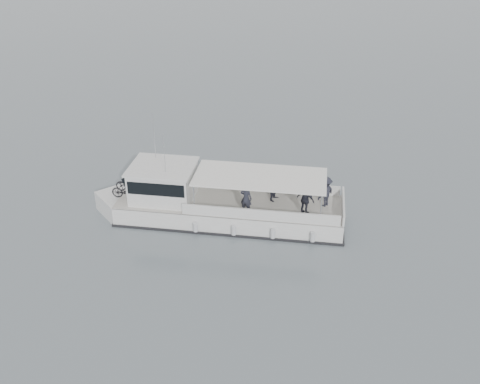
{
  "coord_description": "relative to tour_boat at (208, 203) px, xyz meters",
  "views": [
    {
      "loc": [
        -3.31,
        -21.69,
        14.07
      ],
      "look_at": [
        -4.36,
        0.96,
        1.6
      ],
      "focal_mm": 40.0,
      "sensor_mm": 36.0,
      "label": 1
    }
  ],
  "objects": [
    {
      "name": "tour_boat",
      "position": [
        0.0,
        0.0,
        0.0
      ],
      "size": [
        12.7,
        4.28,
        5.28
      ],
      "rotation": [
        0.0,
        0.0,
        -0.11
      ],
      "color": "white",
      "rests_on": "ground"
    },
    {
      "name": "ground",
      "position": [
        5.95,
        -1.08,
        -0.87
      ],
      "size": [
        1400.0,
        1400.0,
        0.0
      ],
      "primitive_type": "plane",
      "color": "slate",
      "rests_on": "ground"
    }
  ]
}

